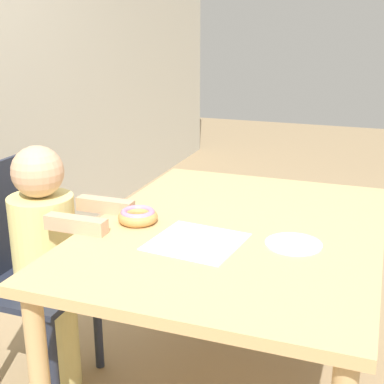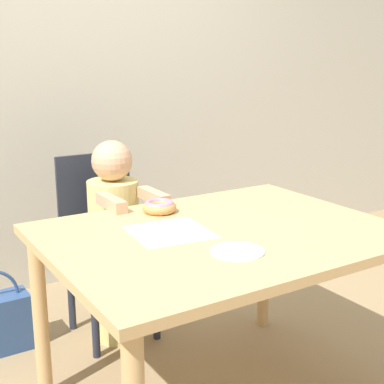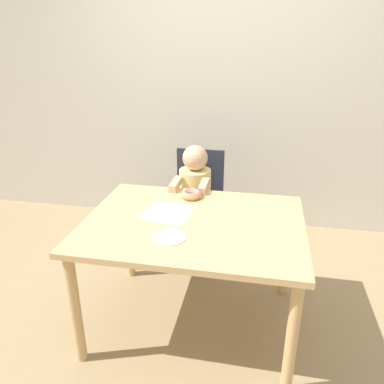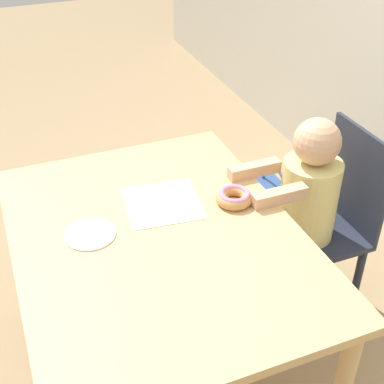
{
  "view_description": "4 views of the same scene",
  "coord_description": "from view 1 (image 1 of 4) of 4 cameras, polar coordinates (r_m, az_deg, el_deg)",
  "views": [
    {
      "loc": [
        -1.65,
        -0.45,
        1.4
      ],
      "look_at": [
        -0.04,
        0.14,
        0.85
      ],
      "focal_mm": 50.0,
      "sensor_mm": 36.0,
      "label": 1
    },
    {
      "loc": [
        -1.09,
        -1.53,
        1.35
      ],
      "look_at": [
        -0.04,
        0.14,
        0.85
      ],
      "focal_mm": 50.0,
      "sensor_mm": 36.0,
      "label": 2
    },
    {
      "loc": [
        0.36,
        -1.9,
        1.72
      ],
      "look_at": [
        -0.04,
        0.14,
        0.85
      ],
      "focal_mm": 35.0,
      "sensor_mm": 36.0,
      "label": 3
    },
    {
      "loc": [
        1.38,
        -0.42,
        1.89
      ],
      "look_at": [
        -0.04,
        0.14,
        0.85
      ],
      "focal_mm": 50.0,
      "sensor_mm": 36.0,
      "label": 4
    }
  ],
  "objects": [
    {
      "name": "dining_table",
      "position": [
        1.87,
        4.57,
        -6.2
      ],
      "size": [
        1.26,
        0.96,
        0.73
      ],
      "color": "tan",
      "rests_on": "ground_plane"
    },
    {
      "name": "chair",
      "position": [
        2.2,
        -17.56,
        -8.6
      ],
      "size": [
        0.38,
        0.38,
        0.89
      ],
      "color": "#232838",
      "rests_on": "ground_plane"
    },
    {
      "name": "child_figure",
      "position": [
        2.11,
        -15.14,
        -8.08
      ],
      "size": [
        0.25,
        0.44,
        0.99
      ],
      "color": "#E0D17F",
      "rests_on": "ground_plane"
    },
    {
      "name": "donut",
      "position": [
        1.87,
        -5.8,
        -2.53
      ],
      "size": [
        0.14,
        0.14,
        0.05
      ],
      "color": "tan",
      "rests_on": "dining_table"
    },
    {
      "name": "napkin",
      "position": [
        1.71,
        0.48,
        -5.32
      ],
      "size": [
        0.3,
        0.3,
        0.0
      ],
      "color": "white",
      "rests_on": "dining_table"
    },
    {
      "name": "plate",
      "position": [
        1.72,
        10.78,
        -5.46
      ],
      "size": [
        0.18,
        0.18,
        0.01
      ],
      "color": "white",
      "rests_on": "dining_table"
    }
  ]
}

